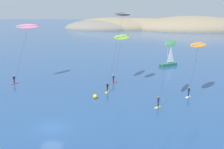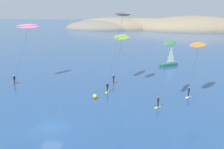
# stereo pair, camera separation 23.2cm
# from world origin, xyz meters

# --- Properties ---
(ground_plane) EXTENTS (600.00, 600.00, 0.00)m
(ground_plane) POSITION_xyz_m (0.00, 0.00, 0.00)
(ground_plane) COLOR navy
(headland_island) EXTENTS (121.93, 46.10, 17.66)m
(headland_island) POSITION_xyz_m (12.86, 161.70, 0.00)
(headland_island) COLOR slate
(headland_island) RESTS_ON ground
(sailboat_near) EXTENTS (5.35, 4.31, 5.70)m
(sailboat_near) POSITION_xyz_m (16.98, 39.42, 0.64)
(sailboat_near) COLOR #23664C
(sailboat_near) RESTS_ON ground
(kitesurfer_orange) EXTENTS (4.49, 5.97, 8.80)m
(kitesurfer_orange) POSITION_xyz_m (20.03, 16.70, 7.94)
(kitesurfer_orange) COLOR silver
(kitesurfer_orange) RESTS_ON ground
(kitesurfer_pink) EXTENTS (4.59, 7.11, 11.32)m
(kitesurfer_pink) POSITION_xyz_m (-11.88, 22.28, 10.13)
(kitesurfer_pink) COLOR red
(kitesurfer_pink) RESTS_ON ground
(kitesurfer_black) EXTENTS (4.33, 7.55, 13.58)m
(kitesurfer_black) POSITION_xyz_m (6.95, 19.64, 12.19)
(kitesurfer_black) COLOR yellow
(kitesurfer_black) RESTS_ON ground
(kitesurfer_green) EXTENTS (3.91, 8.58, 9.43)m
(kitesurfer_green) POSITION_xyz_m (15.11, 13.55, 8.28)
(kitesurfer_green) COLOR yellow
(kitesurfer_green) RESTS_ON ground
(kitesurfer_lime) EXTENTS (3.86, 7.30, 9.17)m
(kitesurfer_lime) POSITION_xyz_m (6.59, 24.88, 8.19)
(kitesurfer_lime) COLOR red
(kitesurfer_lime) RESTS_ON ground
(marker_buoy) EXTENTS (0.70, 0.70, 0.70)m
(marker_buoy) POSITION_xyz_m (3.39, 11.97, 0.35)
(marker_buoy) COLOR yellow
(marker_buoy) RESTS_ON ground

